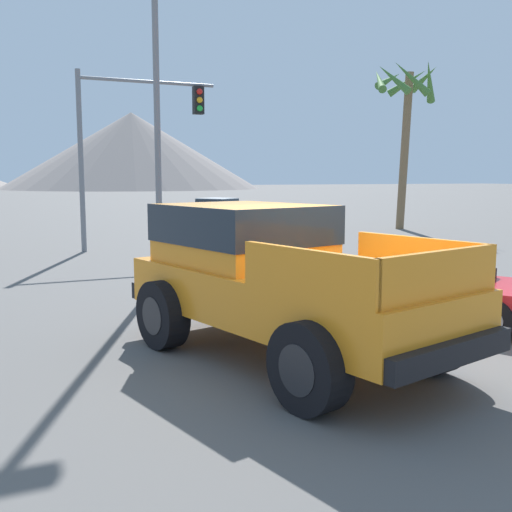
# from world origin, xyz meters

# --- Properties ---
(ground_plane) EXTENTS (320.00, 320.00, 0.00)m
(ground_plane) POSITION_xyz_m (0.00, 0.00, 0.00)
(ground_plane) COLOR #5B5956
(orange_pickup_truck) EXTENTS (3.21, 5.31, 1.98)m
(orange_pickup_truck) POSITION_xyz_m (-0.56, 0.83, 1.12)
(orange_pickup_truck) COLOR orange
(orange_pickup_truck) RESTS_ON ground_plane
(red_convertible_car) EXTENTS (3.81, 4.63, 1.04)m
(red_convertible_car) POSITION_xyz_m (2.64, 1.69, 0.43)
(red_convertible_car) COLOR red
(red_convertible_car) RESTS_ON ground_plane
(parked_car_white) EXTENTS (3.75, 4.34, 1.24)m
(parked_car_white) POSITION_xyz_m (7.24, 23.80, 0.63)
(parked_car_white) COLOR white
(parked_car_white) RESTS_ON ground_plane
(traffic_light_main) EXTENTS (4.47, 0.38, 5.63)m
(traffic_light_main) POSITION_xyz_m (0.47, 13.19, 3.98)
(traffic_light_main) COLOR slate
(traffic_light_main) RESTS_ON ground_plane
(street_lamp_post) EXTENTS (0.90, 0.24, 8.48)m
(street_lamp_post) POSITION_xyz_m (-0.40, 7.10, 5.03)
(street_lamp_post) COLOR slate
(street_lamp_post) RESTS_ON ground_plane
(palm_tree_tall) EXTENTS (3.15, 3.05, 7.36)m
(palm_tree_tall) POSITION_xyz_m (13.15, 15.90, 5.55)
(palm_tree_tall) COLOR brown
(palm_tree_tall) RESTS_ON ground_plane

